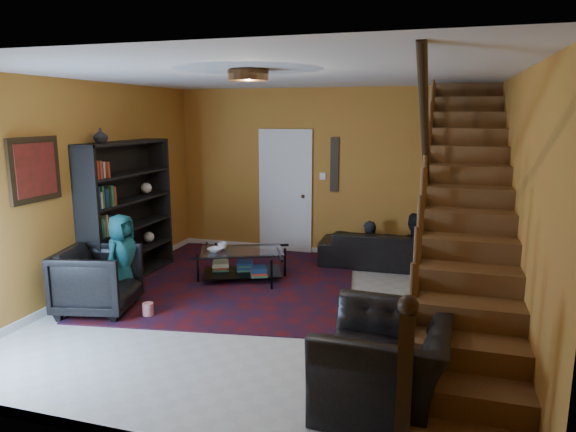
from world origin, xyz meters
name	(u,v)px	position (x,y,z in m)	size (l,w,h in m)	color
floor	(275,311)	(0.00, 0.00, 0.00)	(5.50, 5.50, 0.00)	beige
room	(220,268)	(-1.33, 1.33, 0.05)	(5.50, 5.50, 5.50)	#A97A25
staircase	(466,208)	(2.12, 0.00, 1.40)	(0.95, 5.02, 3.18)	brown
bookshelf	(128,214)	(-2.40, 0.60, 0.96)	(0.35, 1.80, 2.00)	black
door	(286,194)	(-0.70, 2.73, 1.02)	(0.82, 0.05, 2.05)	silver
framed_picture	(35,170)	(-2.57, -0.90, 1.75)	(0.04, 0.74, 0.74)	maroon
wall_hanging	(335,165)	(0.15, 2.73, 1.55)	(0.14, 0.03, 0.90)	black
ceiling_fixture	(248,75)	(0.00, -0.80, 2.74)	(0.40, 0.40, 0.10)	#3F2814
rug	(237,278)	(-0.93, 1.03, 0.01)	(3.33, 3.81, 0.02)	#470C0E
sofa	(382,249)	(1.03, 2.30, 0.28)	(1.94, 0.76, 0.57)	black
armchair_left	(98,280)	(-2.05, -0.62, 0.40)	(0.85, 0.87, 0.79)	black
armchair_right	(385,362)	(1.50, -1.69, 0.38)	(1.17, 1.02, 0.76)	black
person_adult_a	(369,256)	(0.81, 2.35, 0.13)	(0.42, 0.28, 1.16)	black
person_adult_b	(413,255)	(1.50, 2.35, 0.21)	(0.64, 0.50, 1.32)	black
person_child	(123,259)	(-1.95, -0.25, 0.57)	(0.56, 0.36, 1.15)	#17535A
coffee_table	(242,263)	(-0.84, 1.02, 0.26)	(1.34, 1.09, 0.45)	black
cup_a	(223,246)	(-1.12, 0.98, 0.50)	(0.13, 0.13, 0.11)	#999999
cup_b	(224,246)	(-1.10, 0.98, 0.49)	(0.11, 0.11, 0.10)	#999999
bowl	(216,250)	(-1.16, 0.84, 0.47)	(0.22, 0.22, 0.05)	#999999
vase	(101,136)	(-2.41, 0.10, 2.10)	(0.18, 0.18, 0.19)	#999999
popcorn_bucket	(148,309)	(-1.40, -0.60, 0.09)	(0.13, 0.13, 0.15)	red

